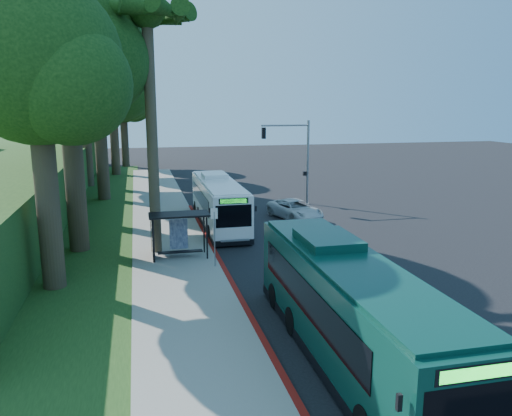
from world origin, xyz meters
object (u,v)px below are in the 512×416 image
object	(u,v)px
white_bus	(219,202)
pickup	(295,210)
bus_shelter	(174,227)
teal_bus	(348,307)

from	to	relation	value
white_bus	pickup	bearing A→B (deg)	5.58
bus_shelter	teal_bus	world-z (taller)	teal_bus
pickup	teal_bus	bearing A→B (deg)	-117.82
teal_bus	white_bus	bearing A→B (deg)	93.77
bus_shelter	pickup	bearing A→B (deg)	39.53
bus_shelter	white_bus	bearing A→B (deg)	63.54
bus_shelter	white_bus	xyz separation A→B (m)	(3.58, 7.19, -0.14)
bus_shelter	white_bus	world-z (taller)	white_bus
white_bus	teal_bus	bearing A→B (deg)	-86.38
bus_shelter	teal_bus	distance (m)	13.19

